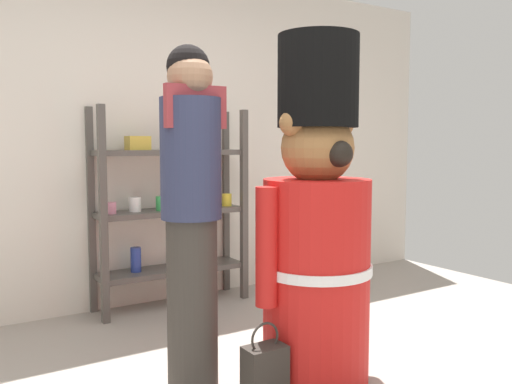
% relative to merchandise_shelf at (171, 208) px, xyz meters
% --- Properties ---
extents(back_wall, '(6.40, 0.12, 2.60)m').
position_rel_merchandise_shelf_xyz_m(back_wall, '(-0.42, 0.22, 0.54)').
color(back_wall, silver).
rests_on(back_wall, ground_plane).
extents(merchandise_shelf, '(1.18, 0.35, 1.51)m').
position_rel_merchandise_shelf_xyz_m(merchandise_shelf, '(0.00, 0.00, 0.00)').
color(merchandise_shelf, '#4C4742').
rests_on(merchandise_shelf, ground_plane).
extents(teddy_bear_guard, '(0.73, 0.57, 1.78)m').
position_rel_merchandise_shelf_xyz_m(teddy_bear_guard, '(0.09, -1.64, 0.03)').
color(teddy_bear_guard, red).
rests_on(teddy_bear_guard, ground_plane).
extents(person_shopper, '(0.31, 0.29, 1.70)m').
position_rel_merchandise_shelf_xyz_m(person_shopper, '(-0.52, -1.44, 0.16)').
color(person_shopper, '#38332D').
rests_on(person_shopper, ground_plane).
extents(shopping_bag, '(0.20, 0.13, 0.40)m').
position_rel_merchandise_shelf_xyz_m(shopping_bag, '(-0.28, -1.72, -0.61)').
color(shopping_bag, '#332D28').
rests_on(shopping_bag, ground_plane).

